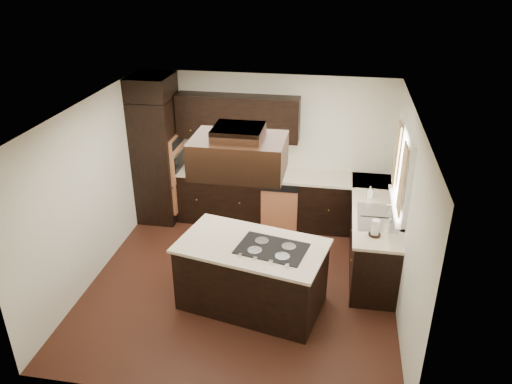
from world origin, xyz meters
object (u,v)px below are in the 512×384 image
oven_column (158,160)px  spice_rack (219,162)px  range_hood (239,155)px  island (252,276)px

oven_column → spice_rack: size_ratio=5.61×
range_hood → spice_rack: (-0.83, 2.34, -1.08)m
range_hood → oven_column: bearing=129.7°
oven_column → range_hood: bearing=-50.3°
spice_rack → oven_column: bearing=-171.5°
oven_column → range_hood: 3.13m
oven_column → island: size_ratio=1.19×
oven_column → range_hood: size_ratio=2.02×
island → spice_rack: bearing=125.5°
island → spice_rack: size_ratio=4.70×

